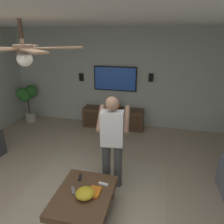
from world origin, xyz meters
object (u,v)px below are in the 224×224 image
object	(u,v)px
media_console	(113,118)
wall_speaker_left	(151,78)
tv	(115,79)
ceiling_fan	(23,51)
coffee_table	(84,199)
remote_white	(103,184)
remote_grey	(73,190)
book	(94,192)
wall_speaker_right	(81,77)
bowl	(85,193)
person_standing	(112,138)
vase_round	(116,105)
potted_plant_tall	(27,98)
remote_black	(80,177)

from	to	relation	value
media_console	wall_speaker_left	bearing A→B (deg)	104.56
tv	ceiling_fan	xyz separation A→B (m)	(-3.70, 0.15, 1.02)
coffee_table	remote_white	bearing A→B (deg)	-42.12
media_console	remote_grey	world-z (taller)	media_console
book	media_console	bearing A→B (deg)	7.99
coffee_table	wall_speaker_right	distance (m)	3.81
ceiling_fan	bowl	bearing A→B (deg)	-63.30
person_standing	book	world-z (taller)	person_standing
remote_white	wall_speaker_right	size ratio (longest dim) A/B	0.68
coffee_table	vase_round	size ratio (longest dim) A/B	4.55
remote_white	vase_round	size ratio (longest dim) A/B	0.68
wall_speaker_right	media_console	bearing A→B (deg)	-104.30
coffee_table	tv	xyz separation A→B (m)	(3.41, 0.29, 1.06)
person_standing	bowl	world-z (taller)	person_standing
vase_round	person_standing	bearing A→B (deg)	-169.64
wall_speaker_left	wall_speaker_right	bearing A→B (deg)	90.00
remote_grey	wall_speaker_left	bearing A→B (deg)	134.64
coffee_table	potted_plant_tall	distance (m)	4.18
remote_white	book	size ratio (longest dim) A/B	0.68
ceiling_fan	coffee_table	bearing A→B (deg)	-56.29
person_standing	bowl	bearing A→B (deg)	160.38
media_console	wall_speaker_left	size ratio (longest dim) A/B	7.73
person_standing	remote_black	size ratio (longest dim) A/B	10.93
vase_round	wall_speaker_right	bearing A→B (deg)	76.57
remote_grey	potted_plant_tall	bearing A→B (deg)	-169.34
wall_speaker_right	book	bearing A→B (deg)	-156.95
remote_black	ceiling_fan	size ratio (longest dim) A/B	0.13
bowl	book	size ratio (longest dim) A/B	1.21
remote_black	wall_speaker_left	xyz separation A→B (m)	(3.11, -0.86, 1.02)
remote_grey	vase_round	distance (m)	3.16
wall_speaker_left	wall_speaker_right	world-z (taller)	wall_speaker_left
tv	potted_plant_tall	bearing A→B (deg)	-81.13
remote_white	wall_speaker_right	distance (m)	3.64
remote_white	wall_speaker_left	distance (m)	3.37
wall_speaker_right	ceiling_fan	xyz separation A→B (m)	(-3.72, -0.85, 1.02)
vase_round	book	bearing A→B (deg)	-173.70
coffee_table	bowl	xyz separation A→B (m)	(-0.05, -0.04, 0.16)
potted_plant_tall	wall_speaker_right	distance (m)	1.74
remote_grey	wall_speaker_right	xyz separation A→B (m)	(3.41, 1.12, 0.94)
vase_round	ceiling_fan	distance (m)	3.86
remote_grey	book	distance (m)	0.31
bowl	vase_round	size ratio (longest dim) A/B	1.21
remote_white	wall_speaker_left	world-z (taller)	wall_speaker_left
book	ceiling_fan	distance (m)	2.07
tv	media_console	bearing A→B (deg)	0.00
bowl	wall_speaker_right	distance (m)	3.83
coffee_table	bowl	size ratio (longest dim) A/B	3.76
bowl	wall_speaker_right	bearing A→B (deg)	20.95
person_standing	wall_speaker_left	distance (m)	2.74
wall_speaker_left	potted_plant_tall	bearing A→B (deg)	96.66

